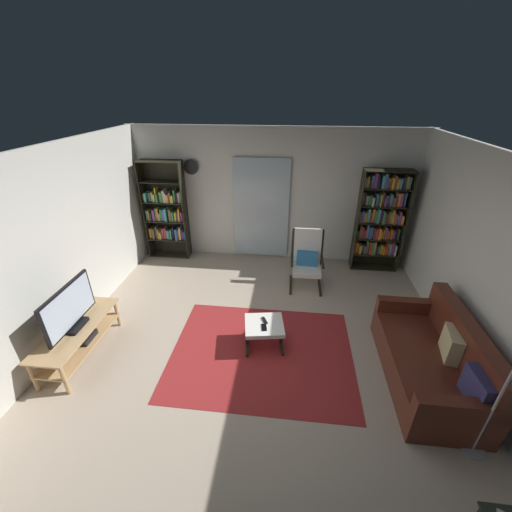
{
  "coord_description": "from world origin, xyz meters",
  "views": [
    {
      "loc": [
        0.37,
        -3.23,
        3.22
      ],
      "look_at": [
        -0.1,
        0.92,
        1.01
      ],
      "focal_mm": 22.57,
      "sensor_mm": 36.0,
      "label": 1
    }
  ],
  "objects_px": {
    "tv_stand": "(79,336)",
    "bookshelf_near_tv": "(166,213)",
    "ottoman": "(264,327)",
    "leather_sofa": "(433,361)",
    "bookshelf_near_sofa": "(381,219)",
    "cell_phone": "(264,327)",
    "lounge_armchair": "(307,258)",
    "television": "(70,309)",
    "tv_remote": "(265,320)",
    "wall_clock": "(191,167)"
  },
  "relations": [
    {
      "from": "ottoman",
      "to": "cell_phone",
      "type": "distance_m",
      "value": 0.11
    },
    {
      "from": "leather_sofa",
      "to": "ottoman",
      "type": "bearing_deg",
      "value": 169.72
    },
    {
      "from": "leather_sofa",
      "to": "cell_phone",
      "type": "xyz_separation_m",
      "value": [
        -2.06,
        0.29,
        0.06
      ]
    },
    {
      "from": "television",
      "to": "ottoman",
      "type": "relative_size",
      "value": 1.57
    },
    {
      "from": "television",
      "to": "ottoman",
      "type": "xyz_separation_m",
      "value": [
        2.41,
        0.46,
        -0.45
      ]
    },
    {
      "from": "bookshelf_near_sofa",
      "to": "lounge_armchair",
      "type": "distance_m",
      "value": 1.62
    },
    {
      "from": "ottoman",
      "to": "television",
      "type": "bearing_deg",
      "value": -169.28
    },
    {
      "from": "lounge_armchair",
      "to": "cell_phone",
      "type": "bearing_deg",
      "value": -108.95
    },
    {
      "from": "ottoman",
      "to": "cell_phone",
      "type": "relative_size",
      "value": 4.21
    },
    {
      "from": "tv_remote",
      "to": "leather_sofa",
      "type": "bearing_deg",
      "value": -38.04
    },
    {
      "from": "ottoman",
      "to": "tv_remote",
      "type": "distance_m",
      "value": 0.09
    },
    {
      "from": "bookshelf_near_sofa",
      "to": "ottoman",
      "type": "bearing_deg",
      "value": -128.69
    },
    {
      "from": "television",
      "to": "bookshelf_near_sofa",
      "type": "xyz_separation_m",
      "value": [
        4.36,
        2.89,
        0.29
      ]
    },
    {
      "from": "bookshelf_near_sofa",
      "to": "leather_sofa",
      "type": "xyz_separation_m",
      "value": [
        0.12,
        -2.8,
        -0.73
      ]
    },
    {
      "from": "bookshelf_near_sofa",
      "to": "ottoman",
      "type": "height_order",
      "value": "bookshelf_near_sofa"
    },
    {
      "from": "ottoman",
      "to": "leather_sofa",
      "type": "bearing_deg",
      "value": -10.28
    },
    {
      "from": "tv_stand",
      "to": "tv_remote",
      "type": "bearing_deg",
      "value": 11.86
    },
    {
      "from": "cell_phone",
      "to": "leather_sofa",
      "type": "bearing_deg",
      "value": -17.68
    },
    {
      "from": "tv_remote",
      "to": "lounge_armchair",
      "type": "bearing_deg",
      "value": 43.13
    },
    {
      "from": "television",
      "to": "wall_clock",
      "type": "distance_m",
      "value": 3.37
    },
    {
      "from": "television",
      "to": "leather_sofa",
      "type": "bearing_deg",
      "value": 1.04
    },
    {
      "from": "lounge_armchair",
      "to": "tv_remote",
      "type": "bearing_deg",
      "value": -110.64
    },
    {
      "from": "tv_stand",
      "to": "cell_phone",
      "type": "xyz_separation_m",
      "value": [
        2.42,
        0.37,
        0.06
      ]
    },
    {
      "from": "tv_stand",
      "to": "ottoman",
      "type": "relative_size",
      "value": 2.27
    },
    {
      "from": "cell_phone",
      "to": "bookshelf_near_tv",
      "type": "bearing_deg",
      "value": 121.39
    },
    {
      "from": "tv_remote",
      "to": "television",
      "type": "bearing_deg",
      "value": 165.8
    },
    {
      "from": "bookshelf_near_sofa",
      "to": "tv_remote",
      "type": "distance_m",
      "value": 3.14
    },
    {
      "from": "ottoman",
      "to": "wall_clock",
      "type": "bearing_deg",
      "value": 122.25
    },
    {
      "from": "television",
      "to": "lounge_armchair",
      "type": "height_order",
      "value": "television"
    },
    {
      "from": "television",
      "to": "cell_phone",
      "type": "relative_size",
      "value": 6.59
    },
    {
      "from": "bookshelf_near_tv",
      "to": "television",
      "type": "bearing_deg",
      "value": -93.35
    },
    {
      "from": "television",
      "to": "wall_clock",
      "type": "height_order",
      "value": "wall_clock"
    },
    {
      "from": "bookshelf_near_sofa",
      "to": "leather_sofa",
      "type": "distance_m",
      "value": 2.9
    },
    {
      "from": "leather_sofa",
      "to": "ottoman",
      "type": "relative_size",
      "value": 3.01
    },
    {
      "from": "bookshelf_near_sofa",
      "to": "cell_phone",
      "type": "height_order",
      "value": "bookshelf_near_sofa"
    },
    {
      "from": "tv_stand",
      "to": "bookshelf_near_tv",
      "type": "distance_m",
      "value": 3.03
    },
    {
      "from": "tv_stand",
      "to": "cell_phone",
      "type": "relative_size",
      "value": 9.54
    },
    {
      "from": "leather_sofa",
      "to": "bookshelf_near_sofa",
      "type": "bearing_deg",
      "value": 92.49
    },
    {
      "from": "tv_remote",
      "to": "wall_clock",
      "type": "height_order",
      "value": "wall_clock"
    },
    {
      "from": "bookshelf_near_tv",
      "to": "bookshelf_near_sofa",
      "type": "relative_size",
      "value": 1.02
    },
    {
      "from": "cell_phone",
      "to": "wall_clock",
      "type": "height_order",
      "value": "wall_clock"
    },
    {
      "from": "bookshelf_near_tv",
      "to": "tv_remote",
      "type": "height_order",
      "value": "bookshelf_near_tv"
    },
    {
      "from": "bookshelf_near_tv",
      "to": "cell_phone",
      "type": "bearing_deg",
      "value": -49.05
    },
    {
      "from": "tv_remote",
      "to": "bookshelf_near_sofa",
      "type": "bearing_deg",
      "value": 24.38
    },
    {
      "from": "leather_sofa",
      "to": "lounge_armchair",
      "type": "height_order",
      "value": "lounge_armchair"
    },
    {
      "from": "bookshelf_near_tv",
      "to": "leather_sofa",
      "type": "relative_size",
      "value": 1.12
    },
    {
      "from": "bookshelf_near_sofa",
      "to": "wall_clock",
      "type": "height_order",
      "value": "wall_clock"
    },
    {
      "from": "television",
      "to": "ottoman",
      "type": "distance_m",
      "value": 2.49
    },
    {
      "from": "bookshelf_near_sofa",
      "to": "wall_clock",
      "type": "xyz_separation_m",
      "value": [
        -3.61,
        0.21,
        0.81
      ]
    },
    {
      "from": "bookshelf_near_tv",
      "to": "ottoman",
      "type": "relative_size",
      "value": 3.38
    }
  ]
}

